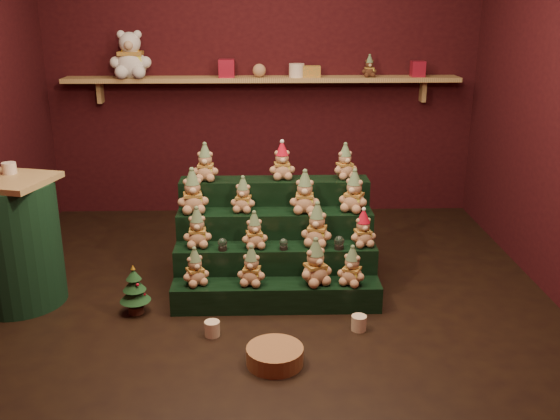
{
  "coord_description": "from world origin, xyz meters",
  "views": [
    {
      "loc": [
        0.0,
        -3.9,
        1.96
      ],
      "look_at": [
        0.12,
        0.25,
        0.58
      ],
      "focal_mm": 40.0,
      "sensor_mm": 36.0,
      "label": 1
    }
  ],
  "objects_px": {
    "wicker_basket": "(275,356)",
    "snow_globe_a": "(222,244)",
    "snow_globe_b": "(284,244)",
    "mug_right": "(359,323)",
    "riser_tier_front": "(276,296)",
    "snow_globe_c": "(339,242)",
    "white_bear": "(130,48)",
    "brown_bear": "(369,66)",
    "mug_left": "(212,329)",
    "side_table": "(13,242)",
    "mini_christmas_tree": "(135,290)"
  },
  "relations": [
    {
      "from": "wicker_basket",
      "to": "snow_globe_a",
      "type": "bearing_deg",
      "value": 111.81
    },
    {
      "from": "snow_globe_b",
      "to": "mug_right",
      "type": "bearing_deg",
      "value": -45.85
    },
    {
      "from": "riser_tier_front",
      "to": "snow_globe_c",
      "type": "height_order",
      "value": "snow_globe_c"
    },
    {
      "from": "white_bear",
      "to": "brown_bear",
      "type": "relative_size",
      "value": 2.69
    },
    {
      "from": "snow_globe_a",
      "to": "snow_globe_b",
      "type": "height_order",
      "value": "snow_globe_a"
    },
    {
      "from": "snow_globe_a",
      "to": "mug_right",
      "type": "relative_size",
      "value": 0.9
    },
    {
      "from": "white_bear",
      "to": "snow_globe_b",
      "type": "bearing_deg",
      "value": -56.36
    },
    {
      "from": "snow_globe_a",
      "to": "white_bear",
      "type": "xyz_separation_m",
      "value": [
        -0.89,
        1.79,
        1.17
      ]
    },
    {
      "from": "snow_globe_b",
      "to": "mug_left",
      "type": "distance_m",
      "value": 0.78
    },
    {
      "from": "mug_right",
      "to": "riser_tier_front",
      "type": "bearing_deg",
      "value": 148.57
    },
    {
      "from": "snow_globe_c",
      "to": "wicker_basket",
      "type": "xyz_separation_m",
      "value": [
        -0.46,
        -0.85,
        -0.36
      ]
    },
    {
      "from": "snow_globe_c",
      "to": "side_table",
      "type": "bearing_deg",
      "value": -179.7
    },
    {
      "from": "mug_left",
      "to": "brown_bear",
      "type": "xyz_separation_m",
      "value": [
        1.29,
        2.31,
        1.37
      ]
    },
    {
      "from": "snow_globe_a",
      "to": "side_table",
      "type": "height_order",
      "value": "side_table"
    },
    {
      "from": "mini_christmas_tree",
      "to": "brown_bear",
      "type": "height_order",
      "value": "brown_bear"
    },
    {
      "from": "mini_christmas_tree",
      "to": "side_table",
      "type": "bearing_deg",
      "value": 166.66
    },
    {
      "from": "riser_tier_front",
      "to": "wicker_basket",
      "type": "height_order",
      "value": "riser_tier_front"
    },
    {
      "from": "wicker_basket",
      "to": "riser_tier_front",
      "type": "bearing_deg",
      "value": 88.07
    },
    {
      "from": "brown_bear",
      "to": "mug_right",
      "type": "bearing_deg",
      "value": -102.59
    },
    {
      "from": "side_table",
      "to": "mug_right",
      "type": "distance_m",
      "value": 2.36
    },
    {
      "from": "snow_globe_b",
      "to": "brown_bear",
      "type": "relative_size",
      "value": 0.41
    },
    {
      "from": "snow_globe_a",
      "to": "snow_globe_c",
      "type": "bearing_deg",
      "value": -0.0
    },
    {
      "from": "riser_tier_front",
      "to": "brown_bear",
      "type": "distance_m",
      "value": 2.52
    },
    {
      "from": "wicker_basket",
      "to": "snow_globe_b",
      "type": "bearing_deg",
      "value": 84.83
    },
    {
      "from": "side_table",
      "to": "brown_bear",
      "type": "bearing_deg",
      "value": 49.34
    },
    {
      "from": "snow_globe_a",
      "to": "wicker_basket",
      "type": "relative_size",
      "value": 0.26
    },
    {
      "from": "side_table",
      "to": "brown_bear",
      "type": "distance_m",
      "value": 3.35
    },
    {
      "from": "snow_globe_b",
      "to": "mug_left",
      "type": "bearing_deg",
      "value": -131.4
    },
    {
      "from": "mug_left",
      "to": "brown_bear",
      "type": "relative_size",
      "value": 0.5
    },
    {
      "from": "mug_left",
      "to": "wicker_basket",
      "type": "relative_size",
      "value": 0.29
    },
    {
      "from": "wicker_basket",
      "to": "brown_bear",
      "type": "xyz_separation_m",
      "value": [
        0.91,
        2.63,
        1.36
      ]
    },
    {
      "from": "brown_bear",
      "to": "white_bear",
      "type": "bearing_deg",
      "value": 176.81
    },
    {
      "from": "mug_left",
      "to": "white_bear",
      "type": "relative_size",
      "value": 0.19
    },
    {
      "from": "riser_tier_front",
      "to": "mug_right",
      "type": "xyz_separation_m",
      "value": [
        0.51,
        -0.31,
        -0.04
      ]
    },
    {
      "from": "snow_globe_a",
      "to": "snow_globe_c",
      "type": "height_order",
      "value": "snow_globe_c"
    },
    {
      "from": "snow_globe_b",
      "to": "wicker_basket",
      "type": "distance_m",
      "value": 0.92
    },
    {
      "from": "snow_globe_b",
      "to": "wicker_basket",
      "type": "height_order",
      "value": "snow_globe_b"
    },
    {
      "from": "riser_tier_front",
      "to": "white_bear",
      "type": "bearing_deg",
      "value": 122.84
    },
    {
      "from": "side_table",
      "to": "mini_christmas_tree",
      "type": "relative_size",
      "value": 2.56
    },
    {
      "from": "snow_globe_b",
      "to": "mug_right",
      "type": "distance_m",
      "value": 0.75
    },
    {
      "from": "wicker_basket",
      "to": "mini_christmas_tree",
      "type": "bearing_deg",
      "value": 144.9
    },
    {
      "from": "wicker_basket",
      "to": "white_bear",
      "type": "bearing_deg",
      "value": 115.08
    },
    {
      "from": "mug_left",
      "to": "white_bear",
      "type": "xyz_separation_m",
      "value": [
        -0.85,
        2.31,
        1.53
      ]
    },
    {
      "from": "snow_globe_a",
      "to": "snow_globe_b",
      "type": "xyz_separation_m",
      "value": [
        0.42,
        -0.0,
        -0.0
      ]
    },
    {
      "from": "mug_left",
      "to": "wicker_basket",
      "type": "distance_m",
      "value": 0.5
    },
    {
      "from": "white_bear",
      "to": "wicker_basket",
      "type": "bearing_deg",
      "value": -67.53
    },
    {
      "from": "snow_globe_c",
      "to": "white_bear",
      "type": "relative_size",
      "value": 0.18
    },
    {
      "from": "riser_tier_front",
      "to": "side_table",
      "type": "xyz_separation_m",
      "value": [
        -1.76,
        0.15,
        0.35
      ]
    },
    {
      "from": "mug_right",
      "to": "wicker_basket",
      "type": "bearing_deg",
      "value": -145.08
    },
    {
      "from": "wicker_basket",
      "to": "mug_left",
      "type": "bearing_deg",
      "value": 139.32
    }
  ]
}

